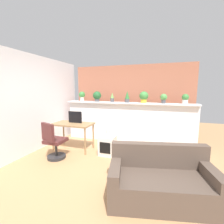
{
  "coord_description": "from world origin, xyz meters",
  "views": [
    {
      "loc": [
        1.05,
        -2.73,
        1.7
      ],
      "look_at": [
        -0.18,
        1.03,
        1.11
      ],
      "focal_mm": 24.85,
      "sensor_mm": 36.0,
      "label": 1
    }
  ],
  "objects": [
    {
      "name": "potted_plant_1",
      "position": [
        -1.0,
        1.96,
        1.47
      ],
      "size": [
        0.27,
        0.27,
        0.34
      ],
      "color": "#4C4C51",
      "rests_on": "plant_shelf"
    },
    {
      "name": "potted_plant_3",
      "position": [
        0.02,
        1.93,
        1.46
      ],
      "size": [
        0.14,
        0.14,
        0.35
      ],
      "color": "#4C4C51",
      "rests_on": "plant_shelf"
    },
    {
      "name": "potted_plant_0",
      "position": [
        -1.57,
        1.99,
        1.48
      ],
      "size": [
        0.21,
        0.21,
        0.32
      ],
      "color": "silver",
      "rests_on": "plant_shelf"
    },
    {
      "name": "office_chair",
      "position": [
        -1.4,
        0.24,
        0.39
      ],
      "size": [
        0.5,
        0.51,
        0.91
      ],
      "color": "#262628",
      "rests_on": "ground"
    },
    {
      "name": "brick_wall_behind",
      "position": [
        0.0,
        2.6,
        1.25
      ],
      "size": [
        4.06,
        0.1,
        2.5
      ],
      "primitive_type": "cube",
      "color": "#AD664C",
      "rests_on": "ground"
    },
    {
      "name": "potted_plant_2",
      "position": [
        -0.47,
        1.95,
        1.43
      ],
      "size": [
        0.11,
        0.11,
        0.3
      ],
      "color": "#4C4C51",
      "rests_on": "plant_shelf"
    },
    {
      "name": "desk",
      "position": [
        -1.3,
        0.94,
        0.67
      ],
      "size": [
        1.1,
        0.6,
        0.75
      ],
      "color": "#99754C",
      "rests_on": "ground"
    },
    {
      "name": "ground_plane",
      "position": [
        0.0,
        0.0,
        0.0
      ],
      "size": [
        12.0,
        12.0,
        0.0
      ],
      "primitive_type": "plane",
      "color": "tan"
    },
    {
      "name": "side_cube_shelf",
      "position": [
        -0.25,
        0.89,
        0.25
      ],
      "size": [
        0.4,
        0.41,
        0.5
      ],
      "color": "silver",
      "rests_on": "ground"
    },
    {
      "name": "tv_monitor",
      "position": [
        -1.27,
        1.02,
        0.91
      ],
      "size": [
        0.4,
        0.04,
        0.32
      ],
      "primitive_type": "cube",
      "color": "black",
      "rests_on": "desk"
    },
    {
      "name": "plant_shelf",
      "position": [
        0.0,
        1.96,
        1.27
      ],
      "size": [
        4.06,
        0.3,
        0.04
      ],
      "primitive_type": "cube",
      "color": "white",
      "rests_on": "divider_wall"
    },
    {
      "name": "vase_on_shelf",
      "position": [
        -0.23,
        0.88,
        0.59
      ],
      "size": [
        0.11,
        0.11,
        0.18
      ],
      "primitive_type": "cylinder",
      "color": "silver",
      "rests_on": "side_cube_shelf"
    },
    {
      "name": "potted_plant_5",
      "position": [
        1.07,
        1.94,
        1.44
      ],
      "size": [
        0.19,
        0.19,
        0.28
      ],
      "color": "#4C4C51",
      "rests_on": "plant_shelf"
    },
    {
      "name": "side_wall_left",
      "position": [
        -2.28,
        0.4,
        1.3
      ],
      "size": [
        0.12,
        4.4,
        2.6
      ],
      "primitive_type": "cube",
      "color": "white",
      "rests_on": "ground"
    },
    {
      "name": "couch",
      "position": [
        1.08,
        -0.4,
        0.28
      ],
      "size": [
        1.69,
        1.08,
        0.8
      ],
      "color": "brown",
      "rests_on": "ground"
    },
    {
      "name": "divider_wall",
      "position": [
        0.0,
        2.0,
        0.62
      ],
      "size": [
        4.06,
        0.16,
        1.25
      ],
      "primitive_type": "cube",
      "color": "white",
      "rests_on": "ground"
    },
    {
      "name": "potted_plant_6",
      "position": [
        1.64,
        1.99,
        1.43
      ],
      "size": [
        0.19,
        0.19,
        0.28
      ],
      "color": "silver",
      "rests_on": "plant_shelf"
    },
    {
      "name": "potted_plant_4",
      "position": [
        0.51,
        1.97,
        1.47
      ],
      "size": [
        0.27,
        0.27,
        0.34
      ],
      "color": "gold",
      "rests_on": "plant_shelf"
    }
  ]
}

